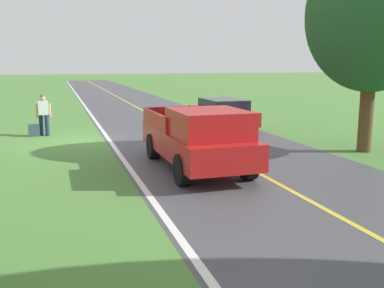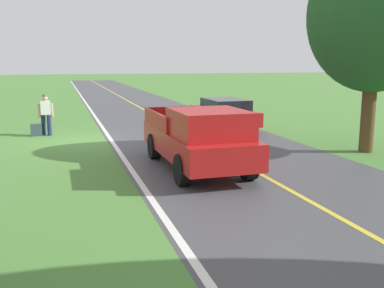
{
  "view_description": "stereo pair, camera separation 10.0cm",
  "coord_description": "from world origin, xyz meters",
  "views": [
    {
      "loc": [
        0.84,
        17.68,
        3.06
      ],
      "look_at": [
        -2.26,
        7.73,
        1.11
      ],
      "focal_mm": 40.98,
      "sensor_mm": 36.0,
      "label": 1
    },
    {
      "loc": [
        0.74,
        17.7,
        3.06
      ],
      "look_at": [
        -2.26,
        7.73,
        1.11
      ],
      "focal_mm": 40.98,
      "sensor_mm": 36.0,
      "label": 2
    }
  ],
  "objects": [
    {
      "name": "tree_far_side_near",
      "position": [
        -9.32,
        5.19,
        4.57
      ],
      "size": [
        4.41,
        4.41,
        7.13
      ],
      "color": "brown",
      "rests_on": "ground"
    },
    {
      "name": "ground_plane",
      "position": [
        0.0,
        0.0,
        0.0
      ],
      "size": [
        200.0,
        200.0,
        0.0
      ],
      "primitive_type": "plane",
      "color": "#4C7F38"
    },
    {
      "name": "suitcase_carried",
      "position": [
        1.77,
        -1.59,
        0.26
      ],
      "size": [
        0.47,
        0.23,
        0.52
      ],
      "primitive_type": "cube",
      "rotation": [
        0.0,
        0.0,
        1.64
      ],
      "color": "#384C56",
      "rests_on": "ground"
    },
    {
      "name": "pickup_truck_passing",
      "position": [
        -3.0,
        5.99,
        0.97
      ],
      "size": [
        2.14,
        5.42,
        1.82
      ],
      "color": "#B21919",
      "rests_on": "ground"
    },
    {
      "name": "road_surface",
      "position": [
        -4.48,
        0.0,
        0.0
      ],
      "size": [
        7.07,
        120.0,
        0.0
      ],
      "primitive_type": "cube",
      "color": "#47474C",
      "rests_on": "ground"
    },
    {
      "name": "hitchhiker_walking",
      "position": [
        1.36,
        -1.7,
        0.98
      ],
      "size": [
        0.62,
        0.51,
        1.75
      ],
      "color": "navy",
      "rests_on": "ground"
    },
    {
      "name": "sedan_near_oncoming",
      "position": [
        -6.47,
        -1.1,
        0.75
      ],
      "size": [
        1.99,
        4.43,
        1.41
      ],
      "color": "red",
      "rests_on": "ground"
    },
    {
      "name": "lane_centre_line",
      "position": [
        -4.48,
        0.0,
        0.01
      ],
      "size": [
        0.14,
        117.6,
        0.0
      ],
      "primitive_type": "cube",
      "color": "gold",
      "rests_on": "ground"
    },
    {
      "name": "lane_edge_line",
      "position": [
        -1.12,
        0.0,
        0.01
      ],
      "size": [
        0.16,
        117.6,
        0.0
      ],
      "primitive_type": "cube",
      "color": "silver",
      "rests_on": "ground"
    }
  ]
}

